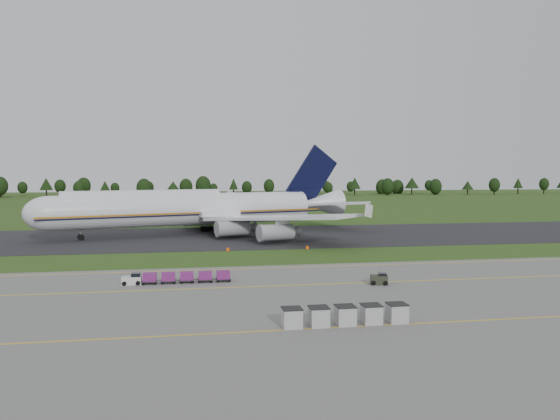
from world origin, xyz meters
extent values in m
plane|color=#294715|center=(0.00, 0.00, 0.00)|extent=(600.00, 600.00, 0.00)
cube|color=slate|center=(0.00, -34.00, 0.03)|extent=(300.00, 52.00, 0.06)
cube|color=black|center=(0.00, 28.00, 0.04)|extent=(300.00, 40.00, 0.08)
cube|color=yellow|center=(0.00, -22.00, 0.07)|extent=(300.00, 0.25, 0.01)
cube|color=yellow|center=(0.00, -40.00, 0.07)|extent=(300.00, 0.20, 0.01)
cube|color=yellow|center=(0.00, -10.00, 0.07)|extent=(120.00, 0.20, 0.01)
cylinder|color=black|center=(-105.38, 221.28, 2.03)|extent=(0.70, 0.70, 4.07)
sphere|color=#1D3412|center=(-105.38, 221.28, 6.21)|extent=(7.61, 7.61, 7.61)
cylinder|color=black|center=(-83.71, 225.79, 1.87)|extent=(0.70, 0.70, 3.74)
cone|color=#1D3412|center=(-83.71, 225.79, 7.06)|extent=(6.94, 6.94, 6.64)
cylinder|color=black|center=(-66.68, 224.16, 1.59)|extent=(0.70, 0.70, 3.19)
sphere|color=#1D3412|center=(-66.68, 224.16, 4.87)|extent=(6.01, 6.01, 6.01)
cylinder|color=black|center=(-52.27, 218.86, 1.59)|extent=(0.70, 0.70, 3.18)
cone|color=#1D3412|center=(-52.27, 218.86, 6.02)|extent=(5.50, 5.50, 5.66)
cylinder|color=black|center=(-31.71, 216.11, 1.55)|extent=(0.70, 0.70, 3.11)
sphere|color=#1D3412|center=(-31.71, 216.11, 4.75)|extent=(8.16, 8.16, 8.16)
cylinder|color=black|center=(-16.22, 212.17, 1.53)|extent=(0.70, 0.70, 3.06)
cone|color=#1D3412|center=(-16.22, 212.17, 5.78)|extent=(8.07, 8.07, 5.44)
cylinder|color=black|center=(-0.20, 215.38, 1.96)|extent=(0.70, 0.70, 3.92)
sphere|color=#1D3412|center=(-0.20, 215.38, 5.99)|extent=(8.32, 8.32, 8.32)
cylinder|color=black|center=(17.10, 223.79, 1.79)|extent=(0.70, 0.70, 3.57)
cone|color=#1D3412|center=(17.10, 223.79, 6.75)|extent=(5.19, 5.19, 6.35)
cylinder|color=black|center=(36.97, 221.05, 1.82)|extent=(0.70, 0.70, 3.63)
sphere|color=#1D3412|center=(36.97, 221.05, 5.55)|extent=(6.19, 6.19, 6.19)
cylinder|color=black|center=(52.61, 222.97, 1.63)|extent=(0.70, 0.70, 3.27)
cone|color=#1D3412|center=(52.61, 222.97, 6.17)|extent=(8.46, 8.46, 5.80)
cylinder|color=black|center=(71.79, 221.19, 1.45)|extent=(0.70, 0.70, 2.90)
sphere|color=#1D3412|center=(71.79, 221.19, 4.44)|extent=(5.08, 5.08, 5.08)
cylinder|color=black|center=(86.88, 218.83, 1.86)|extent=(0.70, 0.70, 3.72)
cone|color=#1D3412|center=(86.88, 218.83, 7.03)|extent=(6.98, 6.98, 6.62)
cylinder|color=black|center=(105.90, 216.20, 1.68)|extent=(0.70, 0.70, 3.37)
sphere|color=#1D3412|center=(105.90, 216.20, 5.14)|extent=(7.43, 7.43, 7.43)
cylinder|color=black|center=(124.22, 224.16, 1.86)|extent=(0.70, 0.70, 3.72)
cone|color=#1D3412|center=(124.22, 224.16, 7.03)|extent=(8.54, 8.54, 6.62)
cylinder|color=black|center=(137.52, 220.24, 1.56)|extent=(0.70, 0.70, 3.11)
sphere|color=#1D3412|center=(137.52, 220.24, 4.75)|extent=(7.30, 7.30, 7.30)
cylinder|color=black|center=(158.30, 220.42, 1.46)|extent=(0.70, 0.70, 2.92)
cone|color=#1D3412|center=(158.30, 220.42, 5.51)|extent=(6.87, 6.87, 5.19)
cylinder|color=black|center=(171.94, 214.01, 1.90)|extent=(0.70, 0.70, 3.80)
sphere|color=#1D3412|center=(171.94, 214.01, 5.80)|extent=(6.46, 6.46, 6.46)
cylinder|color=black|center=(192.11, 221.08, 1.79)|extent=(0.70, 0.70, 3.59)
cone|color=#1D3412|center=(192.11, 221.08, 6.78)|extent=(5.58, 5.58, 6.38)
cylinder|color=black|center=(206.96, 217.12, 2.00)|extent=(0.70, 0.70, 4.01)
sphere|color=#1D3412|center=(206.96, 217.12, 6.12)|extent=(5.81, 5.81, 5.81)
cylinder|color=silver|center=(-8.92, 33.46, 5.51)|extent=(54.84, 21.94, 6.84)
cylinder|color=silver|center=(-18.05, 30.81, 7.13)|extent=(32.52, 14.13, 5.34)
sphere|color=silver|center=(-35.38, 25.78, 5.51)|extent=(6.84, 6.84, 6.84)
cone|color=silver|center=(22.56, 42.61, 5.99)|extent=(11.85, 9.16, 6.50)
cube|color=orange|center=(-7.96, 30.16, 4.94)|extent=(58.42, 17.01, 0.33)
cube|color=silver|center=(8.42, 19.60, 4.66)|extent=(28.74, 30.32, 0.52)
cube|color=silver|center=(-1.71, 54.46, 4.66)|extent=(14.87, 33.46, 0.52)
cylinder|color=#94979C|center=(-0.16, 23.54, 2.28)|extent=(7.24, 4.78, 3.04)
cylinder|color=#94979C|center=(7.16, 14.78, 2.28)|extent=(7.24, 4.78, 3.04)
cylinder|color=#94979C|center=(-6.83, 46.54, 2.28)|extent=(7.24, 4.78, 3.04)
cylinder|color=#94979C|center=(-5.35, 57.85, 2.28)|extent=(7.24, 4.78, 3.04)
cube|color=black|center=(20.29, 41.95, 12.39)|extent=(13.45, 4.37, 15.26)
cube|color=silver|center=(25.92, 36.16, 6.27)|extent=(12.69, 12.13, 0.43)
cube|color=silver|center=(21.94, 49.85, 6.27)|extent=(8.39, 13.31, 0.43)
cylinder|color=slate|center=(-29.91, 27.37, 1.05)|extent=(0.34, 0.34, 2.09)
cylinder|color=black|center=(-29.91, 27.37, 0.62)|extent=(1.42, 1.17, 1.24)
cylinder|color=slate|center=(-2.25, 30.95, 1.05)|extent=(0.34, 0.34, 2.09)
cylinder|color=black|center=(-2.25, 30.95, 0.62)|extent=(1.42, 1.17, 1.24)
cylinder|color=slate|center=(-4.64, 39.16, 1.05)|extent=(0.34, 0.34, 2.09)
cylinder|color=black|center=(-4.64, 39.16, 0.62)|extent=(1.42, 1.17, 1.24)
cube|color=silver|center=(-15.78, -18.35, 0.55)|extent=(2.30, 1.24, 0.97)
cylinder|color=black|center=(-16.58, -18.96, 0.33)|extent=(0.53, 0.19, 0.53)
cube|color=black|center=(-13.66, -18.35, 0.37)|extent=(1.77, 1.33, 0.11)
cube|color=#671D60|center=(-13.66, -18.35, 0.90)|extent=(1.59, 1.24, 0.97)
cylinder|color=black|center=(-14.37, -18.96, 0.21)|extent=(0.30, 0.13, 0.30)
cube|color=black|center=(-11.46, -18.35, 0.37)|extent=(1.77, 1.33, 0.11)
cube|color=#671D60|center=(-11.46, -18.35, 0.90)|extent=(1.59, 1.24, 0.97)
cylinder|color=black|center=(-12.16, -18.96, 0.21)|extent=(0.30, 0.13, 0.30)
cube|color=black|center=(-9.25, -18.35, 0.37)|extent=(1.77, 1.33, 0.11)
cube|color=#671D60|center=(-9.25, -18.35, 0.90)|extent=(1.59, 1.24, 0.97)
cylinder|color=black|center=(-9.95, -18.96, 0.21)|extent=(0.30, 0.13, 0.30)
cube|color=black|center=(-7.04, -18.35, 0.37)|extent=(1.77, 1.33, 0.11)
cube|color=#671D60|center=(-7.04, -18.35, 0.90)|extent=(1.59, 1.24, 0.97)
cylinder|color=black|center=(-7.74, -18.96, 0.21)|extent=(0.30, 0.13, 0.30)
cube|color=black|center=(-4.83, -18.35, 0.37)|extent=(1.77, 1.33, 0.11)
cube|color=#671D60|center=(-4.83, -18.35, 0.90)|extent=(1.59, 1.24, 0.97)
cylinder|color=black|center=(-5.54, -18.96, 0.21)|extent=(0.30, 0.13, 0.30)
cylinder|color=black|center=(-15.78, -18.35, 0.33)|extent=(0.53, 0.19, 0.53)
cube|color=#2A2F21|center=(13.45, -23.29, 0.61)|extent=(2.25, 1.65, 1.11)
cylinder|color=black|center=(12.75, -23.89, 0.34)|extent=(0.56, 0.20, 0.56)
cylinder|color=black|center=(14.16, -22.68, 0.34)|extent=(0.56, 0.20, 0.56)
cube|color=#A9A9A9|center=(-0.28, -39.29, 0.87)|extent=(1.63, 1.63, 1.63)
cube|color=black|center=(-0.28, -39.29, 1.73)|extent=(1.73, 1.73, 0.08)
cube|color=#A9A9A9|center=(2.12, -39.29, 0.87)|extent=(1.63, 1.63, 1.63)
cube|color=black|center=(2.12, -39.29, 1.73)|extent=(1.73, 1.73, 0.08)
cube|color=#A9A9A9|center=(4.52, -39.29, 0.87)|extent=(1.63, 1.63, 1.63)
cube|color=black|center=(4.52, -39.29, 1.73)|extent=(1.73, 1.73, 0.08)
cube|color=#A9A9A9|center=(6.92, -39.29, 0.87)|extent=(1.63, 1.63, 1.63)
cube|color=black|center=(6.92, -39.29, 1.73)|extent=(1.73, 1.73, 0.08)
cube|color=#A9A9A9|center=(9.32, -39.29, 0.87)|extent=(1.63, 1.63, 1.63)
cube|color=black|center=(9.32, -39.29, 1.73)|extent=(1.73, 1.73, 0.08)
cube|color=#EF5307|center=(-2.32, 7.50, 0.30)|extent=(0.50, 0.12, 0.60)
cube|color=black|center=(-2.32, 7.50, 0.02)|extent=(0.30, 0.30, 0.04)
cube|color=#EF5307|center=(11.53, 7.50, 0.30)|extent=(0.50, 0.12, 0.60)
cube|color=black|center=(11.53, 7.50, 0.02)|extent=(0.30, 0.30, 0.04)
camera|label=1|loc=(-9.16, -84.93, 13.53)|focal=35.00mm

